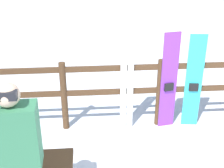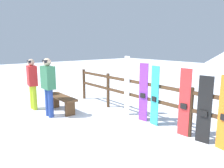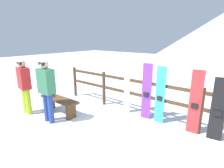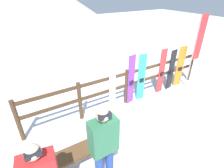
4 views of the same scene
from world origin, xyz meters
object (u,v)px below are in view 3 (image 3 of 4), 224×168
person_plaid_green (46,88)px  bench (60,102)px  snowboard_purple (147,92)px  person_red (24,84)px  snowboard_red (195,103)px  snowboard_cyan (160,95)px  ski_pair_white (127,85)px  snowboard_black_stripe (218,110)px

person_plaid_green → bench: bearing=113.4°
snowboard_purple → bench: bearing=-147.9°
person_red → snowboard_red: person_red is taller
snowboard_cyan → snowboard_red: size_ratio=0.99×
snowboard_purple → person_red: bearing=-146.6°
snowboard_purple → snowboard_cyan: 0.38m
ski_pair_white → snowboard_cyan: ski_pair_white is taller
bench → ski_pair_white: size_ratio=0.81×
person_red → snowboard_cyan: 3.78m
bench → person_plaid_green: (0.21, -0.48, 0.59)m
person_red → snowboard_red: size_ratio=1.04×
person_plaid_green → snowboard_black_stripe: person_plaid_green is taller
person_plaid_green → person_red: person_plaid_green is taller
bench → snowboard_purple: (2.10, 1.32, 0.41)m
person_plaid_green → snowboard_red: (3.12, 1.80, -0.20)m
bench → ski_pair_white: bearing=42.1°
person_plaid_green → ski_pair_white: size_ratio=0.97×
person_plaid_green → snowboard_purple: bearing=43.5°
bench → snowboard_black_stripe: 4.02m
ski_pair_white → person_plaid_green: bearing=-124.9°
snowboard_cyan → snowboard_black_stripe: size_ratio=1.07×
person_red → ski_pair_white: 2.94m
person_red → snowboard_purple: size_ratio=1.02×
person_plaid_green → snowboard_purple: 2.62m
bench → snowboard_cyan: size_ratio=0.91×
bench → ski_pair_white: ski_pair_white is taller
snowboard_purple → snowboard_cyan: size_ratio=1.03×
snowboard_cyan → snowboard_black_stripe: 1.30m
bench → person_red: (-0.78, -0.58, 0.55)m
snowboard_purple → snowboard_red: bearing=-0.0°
bench → person_plaid_green: size_ratio=0.83×
snowboard_purple → snowboard_black_stripe: 1.69m
snowboard_cyan → bench: bearing=-152.1°
person_plaid_green → ski_pair_white: ski_pair_white is taller
bench → snowboard_black_stripe: (3.79, 1.32, 0.34)m
person_plaid_green → snowboard_black_stripe: bearing=26.7°
person_plaid_green → ski_pair_white: (1.25, 1.80, -0.10)m
snowboard_purple → snowboard_black_stripe: snowboard_purple is taller
bench → snowboard_black_stripe: bearing=19.2°
person_plaid_green → snowboard_purple: person_plaid_green is taller
person_red → snowboard_purple: bearing=33.4°
person_plaid_green → person_red: 0.99m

